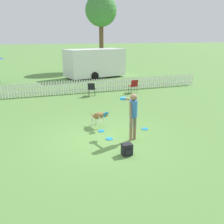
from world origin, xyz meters
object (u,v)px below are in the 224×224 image
Objects in this scene: leaping_dog at (99,116)px; folding_chair_center at (92,88)px; frisbee_near_dog at (101,131)px; backpack_on_grass at (127,149)px; equipment_trailer at (95,63)px; handler_person at (133,111)px; folding_chair_blue_left at (134,85)px; tree_left_grove at (101,11)px; frisbee_near_handler at (145,129)px; frisbee_midfield at (109,139)px.

folding_chair_center reaches higher than leaping_dog.
leaping_dog is 0.68m from frisbee_near_dog.
backpack_on_grass is 0.45× the size of folding_chair_center.
frisbee_near_dog is 2.26m from backpack_on_grass.
folding_chair_center is at bearing -120.34° from equipment_trailer.
folding_chair_blue_left is at bearing 40.76° from handler_person.
handler_person is at bearing -54.14° from frisbee_near_dog.
tree_left_grove reaches higher than handler_person.
tree_left_grove reaches higher than leaping_dog.
backpack_on_grass is (0.17, -2.24, 0.17)m from frisbee_near_dog.
frisbee_near_handler is 0.31× the size of folding_chair_center.
folding_chair_center is at bearing 78.69° from frisbee_near_dog.
frisbee_near_dog is 6.24m from folding_chair_center.
frisbee_near_dog is (-0.82, 1.14, -1.07)m from handler_person.
leaping_dog is 4.18× the size of frisbee_midfield.
frisbee_near_handler is 13.70m from equipment_trailer.
frisbee_near_handler and frisbee_midfield have the same top height.
backpack_on_grass is at bearing -115.08° from equipment_trailer.
tree_left_grove is (3.87, 18.66, 6.13)m from frisbee_near_handler.
folding_chair_center reaches higher than backpack_on_grass.
frisbee_midfield is (-1.70, -0.49, 0.00)m from frisbee_near_handler.
handler_person is 1.61× the size of leaping_dog.
leaping_dog is 1.29× the size of folding_chair_center.
folding_chair_center is at bearing -3.99° from folding_chair_blue_left.
frisbee_near_handler is 0.04× the size of equipment_trailer.
tree_left_grove reaches higher than backpack_on_grass.
folding_chair_blue_left reaches higher than frisbee_near_dog.
frisbee_midfield is 0.29× the size of folding_chair_blue_left.
frisbee_near_handler is 1.00× the size of frisbee_near_dog.
backpack_on_grass is at bearing -129.92° from frisbee_near_handler.
backpack_on_grass reaches higher than frisbee_midfield.
backpack_on_grass is at bearing -84.64° from frisbee_midfield.
equipment_trailer is at bearing -85.14° from folding_chair_center.
equipment_trailer is at bearing -113.52° from tree_left_grove.
frisbee_near_handler is at bearing -101.72° from tree_left_grove.
frisbee_midfield is (-0.01, -1.36, -0.47)m from leaping_dog.
frisbee_midfield is at bearing -163.75° from frisbee_near_handler.
leaping_dog is 1.95m from frisbee_near_handler.
folding_chair_center is (1.05, 8.35, 0.31)m from backpack_on_grass.
folding_chair_blue_left is (4.02, 5.52, 0.05)m from leaping_dog.
equipment_trailer reaches higher than frisbee_midfield.
tree_left_grove is at bearing -132.15° from leaping_dog.
folding_chair_center is at bearing -126.55° from leaping_dog.
leaping_dog is 0.17× the size of equipment_trailer.
backpack_on_grass is at bearing 104.73° from folding_chair_center.
leaping_dog is 4.18× the size of frisbee_near_dog.
leaping_dog reaches higher than backpack_on_grass.
frisbee_near_handler is (0.91, 0.77, -1.07)m from handler_person.
folding_chair_blue_left is 7.23m from equipment_trailer.
frisbee_midfield is at bearing 64.69° from leaping_dog.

